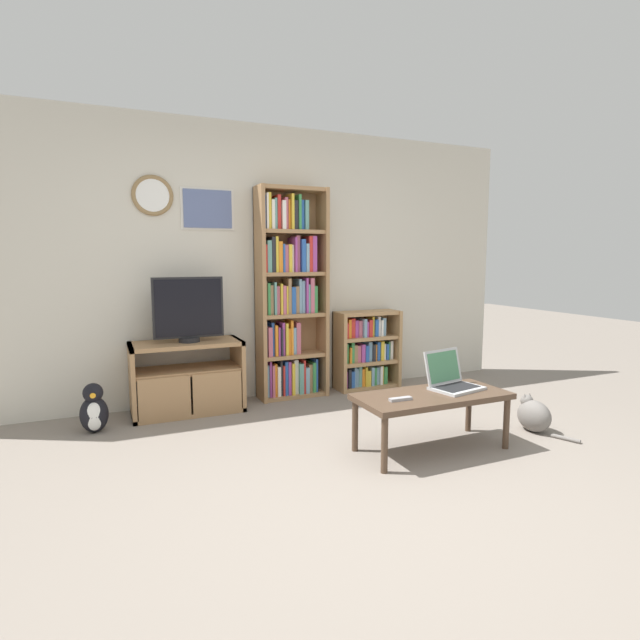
{
  "coord_description": "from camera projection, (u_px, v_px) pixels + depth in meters",
  "views": [
    {
      "loc": [
        -1.39,
        -2.33,
        1.37
      ],
      "look_at": [
        0.2,
        1.27,
        0.87
      ],
      "focal_mm": 28.0,
      "sensor_mm": 36.0,
      "label": 1
    }
  ],
  "objects": [
    {
      "name": "bookshelf_short",
      "position": [
        365.0,
        351.0,
        5.21
      ],
      "size": [
        0.68,
        0.28,
        0.81
      ],
      "color": "tan",
      "rests_on": "ground_plane"
    },
    {
      "name": "ground_plane",
      "position": [
        378.0,
        498.0,
        2.84
      ],
      "size": [
        18.0,
        18.0,
        0.0
      ],
      "primitive_type": "plane",
      "color": "gray"
    },
    {
      "name": "laptop",
      "position": [
        451.0,
        379.0,
        3.65
      ],
      "size": [
        0.41,
        0.36,
        0.27
      ],
      "rotation": [
        0.0,
        0.0,
        0.2
      ],
      "color": "#B7BABC",
      "rests_on": "coffee_table"
    },
    {
      "name": "cat",
      "position": [
        533.0,
        415.0,
        3.92
      ],
      "size": [
        0.22,
        0.49,
        0.29
      ],
      "rotation": [
        0.0,
        0.0,
        0.02
      ],
      "color": "slate",
      "rests_on": "ground_plane"
    },
    {
      "name": "penguin_figurine",
      "position": [
        94.0,
        410.0,
        3.88
      ],
      "size": [
        0.21,
        0.19,
        0.39
      ],
      "color": "black",
      "rests_on": "ground_plane"
    },
    {
      "name": "tv_stand",
      "position": [
        188.0,
        377.0,
        4.37
      ],
      "size": [
        0.95,
        0.44,
        0.63
      ],
      "color": "#9E754C",
      "rests_on": "ground_plane"
    },
    {
      "name": "bookshelf_tall",
      "position": [
        289.0,
        297.0,
        4.8
      ],
      "size": [
        0.67,
        0.27,
        2.02
      ],
      "color": "#9E754C",
      "rests_on": "ground_plane"
    },
    {
      "name": "remote_near_laptop",
      "position": [
        401.0,
        399.0,
        3.34
      ],
      "size": [
        0.16,
        0.05,
        0.02
      ],
      "rotation": [
        0.0,
        0.0,
        4.67
      ],
      "color": "#99999E",
      "rests_on": "coffee_table"
    },
    {
      "name": "coffee_table",
      "position": [
        432.0,
        400.0,
        3.51
      ],
      "size": [
        1.09,
        0.48,
        0.41
      ],
      "color": "#4C3828",
      "rests_on": "ground_plane"
    },
    {
      "name": "television",
      "position": [
        188.0,
        310.0,
        4.3
      ],
      "size": [
        0.6,
        0.18,
        0.56
      ],
      "color": "black",
      "rests_on": "tv_stand"
    },
    {
      "name": "wall_back",
      "position": [
        256.0,
        263.0,
        4.8
      ],
      "size": [
        5.61,
        0.09,
        2.6
      ],
      "color": "beige",
      "rests_on": "ground_plane"
    }
  ]
}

